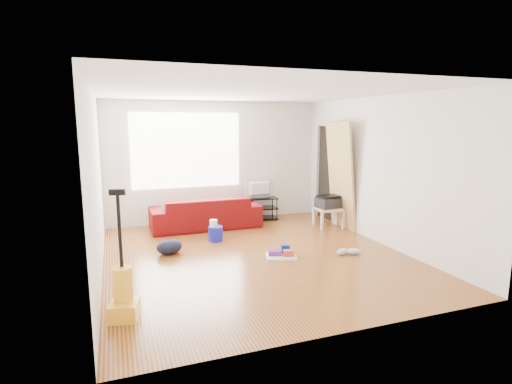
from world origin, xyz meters
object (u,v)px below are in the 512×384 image
object	(u,v)px
cleaning_tray	(282,254)
sofa	(206,227)
tv_stand	(260,208)
backpack	(170,254)
vacuum	(123,294)
bucket	(216,241)
side_table	(329,211)

from	to	relation	value
cleaning_tray	sofa	bearing A→B (deg)	108.40
tv_stand	backpack	xyz separation A→B (m)	(-2.16, -1.67, -0.25)
vacuum	bucket	bearing A→B (deg)	70.10
side_table	vacuum	size ratio (longest dim) A/B	0.40
sofa	bucket	size ratio (longest dim) A/B	8.34
tv_stand	cleaning_tray	bearing A→B (deg)	-96.69
tv_stand	side_table	bearing A→B (deg)	-39.72
bucket	cleaning_tray	xyz separation A→B (m)	(0.75, -1.20, 0.05)
backpack	side_table	bearing A→B (deg)	-3.15
tv_stand	side_table	world-z (taller)	tv_stand
tv_stand	bucket	distance (m)	1.80
sofa	side_table	xyz separation A→B (m)	(2.31, -0.80, 0.34)
sofa	cleaning_tray	distance (m)	2.26
cleaning_tray	backpack	size ratio (longest dim) A/B	1.30
side_table	cleaning_tray	xyz separation A→B (m)	(-1.59, -1.35, -0.29)
side_table	bucket	world-z (taller)	side_table
tv_stand	bucket	bearing A→B (deg)	-130.76
cleaning_tray	side_table	bearing A→B (deg)	40.23
backpack	bucket	bearing A→B (deg)	13.83
sofa	bucket	distance (m)	0.95
cleaning_tray	vacuum	bearing A→B (deg)	-152.88
tv_stand	vacuum	world-z (taller)	vacuum
sofa	cleaning_tray	bearing A→B (deg)	108.40
bucket	backpack	distance (m)	0.98
backpack	tv_stand	bearing A→B (deg)	23.96
backpack	vacuum	xyz separation A→B (m)	(-0.74, -1.96, 0.26)
backpack	vacuum	world-z (taller)	vacuum
sofa	vacuum	world-z (taller)	vacuum
side_table	backpack	world-z (taller)	side_table
bucket	backpack	world-z (taller)	bucket
tv_stand	backpack	size ratio (longest dim) A/B	1.78
sofa	vacuum	xyz separation A→B (m)	(-1.64, -3.36, 0.26)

